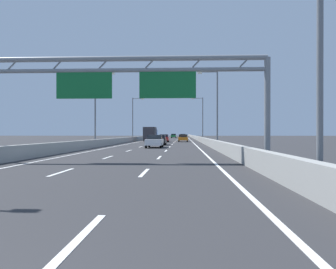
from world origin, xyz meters
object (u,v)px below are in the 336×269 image
Objects in this scene: streetlamp_left_far at (134,116)px; box_truck at (150,133)px; red_car at (164,138)px; blue_car at (183,136)px; streetlamp_right_far at (202,116)px; streetlamp_right_near at (312,14)px; sign_gantry at (126,81)px; white_car at (155,141)px; silver_car at (174,136)px; streetlamp_left_mid at (97,104)px; orange_car at (183,138)px; streetlamp_right_mid at (215,104)px; black_car at (160,140)px; green_car at (173,136)px.

streetlamp_left_far reaches higher than box_truck.
blue_car is (3.57, 46.11, 0.00)m from red_car.
streetlamp_right_near is at bearing -90.00° from streetlamp_right_far.
box_truck is at bearing -100.31° from blue_car.
white_car is at bearing 89.71° from sign_gantry.
streetlamp_right_near reaches higher than red_car.
streetlamp_left_mid is at bearing -94.62° from silver_car.
box_truck is at bearing 96.48° from white_car.
streetlamp_right_near is 64.95m from streetlamp_left_far.
orange_car is (-4.05, 56.02, -4.65)m from streetlamp_right_near.
streetlamp_right_mid is (14.93, 0.00, 0.00)m from streetlamp_left_mid.
silver_car is 65.38m from orange_car.
sign_gantry is 1.82× the size of streetlamp_right_near.
orange_car is 8.96m from box_truck.
streetlamp_right_far is 2.21× the size of silver_car.
sign_gantry reaches higher than black_car.
red_car is 1.00× the size of white_car.
green_car is 0.54× the size of box_truck.
sign_gantry is 90.38m from blue_car.
orange_car is (10.88, 24.41, -4.65)m from streetlamp_left_mid.
red_car is at bearing -90.15° from green_car.
orange_car is at bearing 79.45° from black_car.
streetlamp_right_near is at bearing -64.71° from streetlamp_left_mid.
box_truck reaches higher than silver_car.
white_car is at bearing -102.13° from streetlamp_right_far.
box_truck is (-11.07, 29.90, -3.75)m from streetlamp_right_mid.
streetlamp_right_near is 99.99m from blue_car.
streetlamp_left_far is 2.26× the size of green_car.
streetlamp_left_mid reaches higher than box_truck.
streetlamp_left_far is at bearing 106.54° from black_car.
red_car is at bearing -147.29° from orange_car.
streetlamp_right_near is 2.26× the size of green_car.
sign_gantry is 4.19× the size of blue_car.
streetlamp_left_mid and streetlamp_right_mid have the same top height.
streetlamp_left_mid is at bearing -115.29° from streetlamp_right_far.
blue_car is at bearing -80.53° from silver_car.
silver_car reaches higher than black_car.
sign_gantry is 54.16m from streetlamp_right_far.
black_car is (7.51, -25.30, -4.66)m from streetlamp_left_far.
streetlamp_right_mid is 34.96m from streetlamp_left_far.
silver_car is 1.03× the size of green_car.
streetlamp_right_mid is 2.31× the size of blue_car.
orange_car is at bearing -119.37° from streetlamp_right_far.
white_car is at bearing -89.89° from green_car.
streetlamp_left_far is 58.72m from silver_car.
streetlamp_left_far is 2.21× the size of silver_car.
white_car is at bearing -89.80° from silver_car.
streetlamp_left_far is 13.85m from orange_car.
streetlamp_right_near reaches higher than white_car.
orange_car is at bearing -37.98° from box_truck.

